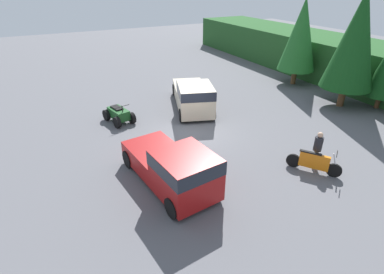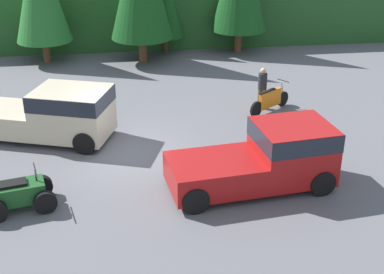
{
  "view_description": "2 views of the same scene",
  "coord_description": "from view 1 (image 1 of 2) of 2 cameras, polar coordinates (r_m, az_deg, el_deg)",
  "views": [
    {
      "loc": [
        13.55,
        -6.76,
        7.77
      ],
      "look_at": [
        2.17,
        -0.94,
        0.95
      ],
      "focal_mm": 28.0,
      "sensor_mm": 36.0,
      "label": 1
    },
    {
      "loc": [
        0.0,
        -17.04,
        8.54
      ],
      "look_at": [
        2.17,
        -0.94,
        0.95
      ],
      "focal_mm": 50.0,
      "sensor_mm": 36.0,
      "label": 2
    }
  ],
  "objects": [
    {
      "name": "tree_left",
      "position": [
        25.72,
        20.0,
        17.82
      ],
      "size": [
        2.91,
        2.91,
        6.6
      ],
      "color": "brown",
      "rests_on": "ground_plane"
    },
    {
      "name": "tree_mid_left",
      "position": [
        21.96,
        28.74,
        15.85
      ],
      "size": [
        3.25,
        3.25,
        7.39
      ],
      "color": "brown",
      "rests_on": "ground_plane"
    },
    {
      "name": "rider_person",
      "position": [
        14.62,
        22.76,
        -2.04
      ],
      "size": [
        0.52,
        0.52,
        1.79
      ],
      "rotation": [
        0.0,
        0.0,
        0.68
      ],
      "color": "brown",
      "rests_on": "ground_plane"
    },
    {
      "name": "quad_atv",
      "position": [
        18.65,
        -13.78,
        4.2
      ],
      "size": [
        2.27,
        1.63,
        1.19
      ],
      "rotation": [
        0.0,
        0.0,
        0.23
      ],
      "color": "black",
      "rests_on": "ground_plane"
    },
    {
      "name": "hillside_backdrop",
      "position": [
        27.19,
        31.86,
        10.86
      ],
      "size": [
        44.0,
        6.0,
        3.23
      ],
      "color": "#235123",
      "rests_on": "ground_plane"
    },
    {
      "name": "ground_plane",
      "position": [
        17.02,
        -0.51,
        0.92
      ],
      "size": [
        80.0,
        80.0,
        0.0
      ],
      "primitive_type": "plane",
      "color": "#5B5B60"
    },
    {
      "name": "pickup_truck_red",
      "position": [
        12.13,
        -3.32,
        -5.73
      ],
      "size": [
        5.28,
        2.73,
        1.98
      ],
      "rotation": [
        0.0,
        0.0,
        0.12
      ],
      "color": "maroon",
      "rests_on": "ground_plane"
    },
    {
      "name": "pickup_truck_second",
      "position": [
        19.6,
        0.23,
        7.98
      ],
      "size": [
        6.21,
        3.88,
        1.98
      ],
      "rotation": [
        0.0,
        0.0,
        -0.33
      ],
      "color": "beige",
      "rests_on": "ground_plane"
    },
    {
      "name": "dirt_bike",
      "position": [
        14.46,
        22.2,
        -4.49
      ],
      "size": [
        2.0,
        1.47,
        1.18
      ],
      "rotation": [
        0.0,
        0.0,
        0.62
      ],
      "color": "black",
      "rests_on": "ground_plane"
    }
  ]
}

